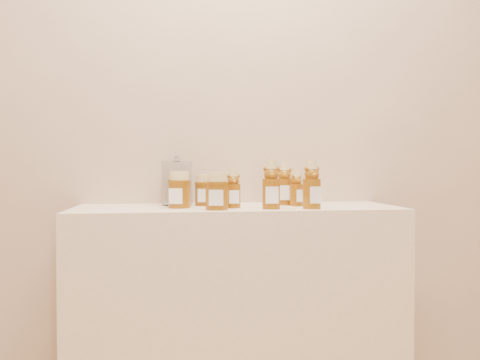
{
  "coord_description": "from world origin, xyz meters",
  "views": [
    {
      "loc": [
        -0.22,
        -0.18,
        1.04
      ],
      "look_at": [
        0.01,
        1.52,
        1.0
      ],
      "focal_mm": 35.0,
      "sensor_mm": 36.0,
      "label": 1
    }
  ],
  "objects": [
    {
      "name": "glass_canister",
      "position": [
        -0.22,
        1.65,
        0.99
      ],
      "size": [
        0.13,
        0.13,
        0.19
      ],
      "primitive_type": null,
      "rotation": [
        0.0,
        0.0,
        -0.06
      ],
      "color": "white",
      "rests_on": "display_table"
    },
    {
      "name": "honey_jar_back",
      "position": [
        -0.12,
        1.61,
        0.96
      ],
      "size": [
        0.09,
        0.09,
        0.12
      ],
      "primitive_type": null,
      "rotation": [
        0.0,
        0.0,
        -0.14
      ],
      "color": "#683608",
      "rests_on": "display_table"
    },
    {
      "name": "honey_jar_front",
      "position": [
        -0.09,
        1.43,
        0.96
      ],
      "size": [
        0.09,
        0.09,
        0.13
      ],
      "primitive_type": null,
      "rotation": [
        0.0,
        0.0,
        -0.15
      ],
      "color": "#683608",
      "rests_on": "display_table"
    },
    {
      "name": "bear_bottle_back_right",
      "position": [
        0.23,
        1.55,
        0.98
      ],
      "size": [
        0.07,
        0.07,
        0.16
      ],
      "primitive_type": null,
      "rotation": [
        0.0,
        0.0,
        0.4
      ],
      "color": "#683608",
      "rests_on": "display_table"
    },
    {
      "name": "bear_bottle_front_right",
      "position": [
        0.25,
        1.42,
        1.0
      ],
      "size": [
        0.08,
        0.08,
        0.2
      ],
      "primitive_type": null,
      "rotation": [
        0.0,
        0.0,
        0.18
      ],
      "color": "#683608",
      "rests_on": "display_table"
    },
    {
      "name": "bear_bottle_front_left",
      "position": [
        0.11,
        1.44,
        1.0
      ],
      "size": [
        0.07,
        0.07,
        0.2
      ],
      "primitive_type": null,
      "rotation": [
        0.0,
        0.0,
        -0.11
      ],
      "color": "#683608",
      "rests_on": "display_table"
    },
    {
      "name": "display_table",
      "position": [
        0.0,
        1.55,
        0.45
      ],
      "size": [
        1.2,
        0.4,
        0.9
      ],
      "primitive_type": "cube",
      "color": "beige",
      "rests_on": "ground"
    },
    {
      "name": "honey_jar_left",
      "position": [
        -0.21,
        1.52,
        0.97
      ],
      "size": [
        0.11,
        0.11,
        0.13
      ],
      "primitive_type": null,
      "rotation": [
        0.0,
        0.0,
        -0.33
      ],
      "color": "#683608",
      "rests_on": "display_table"
    },
    {
      "name": "bear_bottle_back_left",
      "position": [
        -0.02,
        1.5,
        0.98
      ],
      "size": [
        0.06,
        0.06,
        0.16
      ],
      "primitive_type": null,
      "rotation": [
        0.0,
        0.0,
        -0.02
      ],
      "color": "#683608",
      "rests_on": "display_table"
    },
    {
      "name": "bear_bottle_back_mid",
      "position": [
        0.19,
        1.61,
        1.0
      ],
      "size": [
        0.07,
        0.07,
        0.19
      ],
      "primitive_type": null,
      "rotation": [
        0.0,
        0.0,
        -0.14
      ],
      "color": "#683608",
      "rests_on": "display_table"
    },
    {
      "name": "wall_back",
      "position": [
        0.0,
        1.75,
        1.35
      ],
      "size": [
        3.5,
        0.02,
        2.7
      ],
      "primitive_type": "cube",
      "color": "tan",
      "rests_on": "ground"
    }
  ]
}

